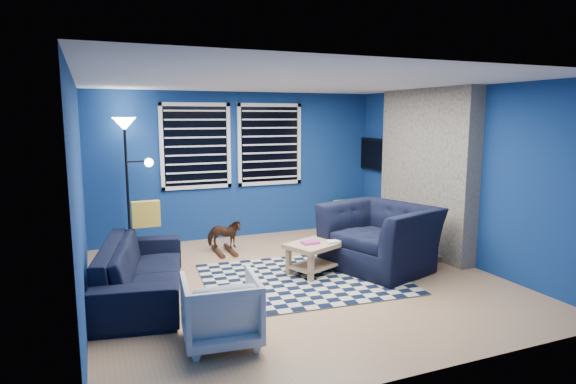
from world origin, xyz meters
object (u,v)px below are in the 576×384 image
Objects in this scene: armchair_big at (380,237)px; cabinet at (344,217)px; sofa at (142,269)px; tv at (377,155)px; armchair_bent at (221,310)px; floor_lamp at (127,143)px; coffee_table at (319,250)px; rocking_horse at (224,234)px.

armchair_big is 2.36m from cabinet.
cabinet is (3.84, 2.08, -0.08)m from sofa.
tv reaches higher than armchair_bent.
cabinet is at bearing 1.05° from floor_lamp.
armchair_bent is at bearing -81.59° from armchair_big.
armchair_bent is 2.29m from coffee_table.
armchair_big reaches higher than sofa.
coffee_table is (-0.86, 0.16, -0.13)m from armchair_big.
sofa is 4.16× the size of rocking_horse.
tv is 2.52m from armchair_big.
cabinet reaches higher than rocking_horse.
armchair_big is at bearing -146.62° from armchair_bent.
coffee_table is at bearing -138.19° from tv.
rocking_horse is 2.02m from floor_lamp.
tv is at bearing -56.79° from sofa.
cabinet is at bearing 53.40° from coffee_table.
tv reaches higher than cabinet.
rocking_horse is (0.80, 2.89, -0.03)m from armchair_bent.
armchair_bent is 3.81m from floor_lamp.
coffee_table is at bearing -41.91° from floor_lamp.
armchair_big is at bearing -35.08° from floor_lamp.
tv is 3.22m from rocking_horse.
armchair_bent is at bearing -138.62° from tv.
tv is at bearing -132.58° from armchair_bent.
rocking_horse is 1.68m from coffee_table.
coffee_table is at bearing -133.09° from armchair_bent.
tv is 0.45× the size of sofa.
armchair_bent is at bearing -172.35° from rocking_horse.
tv is 1.88× the size of rocking_horse.
armchair_bent reaches higher than coffee_table.
armchair_bent is 1.33× the size of rocking_horse.
coffee_table is 1.85× the size of cabinet.
armchair_bent is 0.69× the size of coffee_table.
tv is 4.83m from sofa.
cabinet is at bearing 143.91° from armchair_big.
coffee_table is 3.32m from floor_lamp.
cabinet is 0.27× the size of floor_lamp.
armchair_big reaches higher than coffee_table.
rocking_horse is at bearing -33.95° from sofa.
floor_lamp reaches higher than tv.
cabinet is at bearing -126.43° from armchair_bent.
floor_lamp reaches higher than cabinet.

